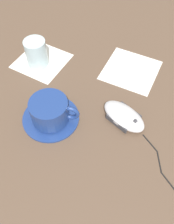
{
  "coord_description": "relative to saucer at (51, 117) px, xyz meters",
  "views": [
    {
      "loc": [
        0.05,
        -0.46,
        0.51
      ],
      "look_at": [
        0.03,
        -0.12,
        0.03
      ],
      "focal_mm": 40.0,
      "sensor_mm": 36.0,
      "label": 1
    }
  ],
  "objects": [
    {
      "name": "ground_plane",
      "position": [
        0.06,
        0.12,
        -0.0
      ],
      "size": [
        3.0,
        3.0,
        0.0
      ],
      "primitive_type": "plane",
      "color": "brown"
    },
    {
      "name": "saucer",
      "position": [
        0.0,
        0.0,
        0.0
      ],
      "size": [
        0.14,
        0.14,
        0.01
      ],
      "primitive_type": "cylinder",
      "color": "navy",
      "rests_on": "ground"
    },
    {
      "name": "coffee_cup",
      "position": [
        0.0,
        -0.0,
        0.03
      ],
      "size": [
        0.12,
        0.09,
        0.06
      ],
      "color": "navy",
      "rests_on": "saucer"
    },
    {
      "name": "computer_mouse",
      "position": [
        0.18,
        0.0,
        0.01
      ],
      "size": [
        0.13,
        0.12,
        0.03
      ],
      "color": "silver",
      "rests_on": "ground"
    },
    {
      "name": "napkin_under_glass",
      "position": [
        -0.05,
        0.2,
        -0.0
      ],
      "size": [
        0.19,
        0.19,
        0.0
      ],
      "primitive_type": "cube",
      "rotation": [
        0.0,
        0.0,
        -0.47
      ],
      "color": "silver",
      "rests_on": "ground"
    },
    {
      "name": "drinking_glass",
      "position": [
        -0.06,
        0.19,
        0.04
      ],
      "size": [
        0.06,
        0.06,
        0.08
      ],
      "primitive_type": "cylinder",
      "color": "silver",
      "rests_on": "napkin_under_glass"
    },
    {
      "name": "napkin_spare",
      "position": [
        0.21,
        0.17,
        -0.0
      ],
      "size": [
        0.19,
        0.19,
        0.0
      ],
      "primitive_type": "cube",
      "rotation": [
        0.0,
        0.0,
        -0.42
      ],
      "color": "silver",
      "rests_on": "ground"
    }
  ]
}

